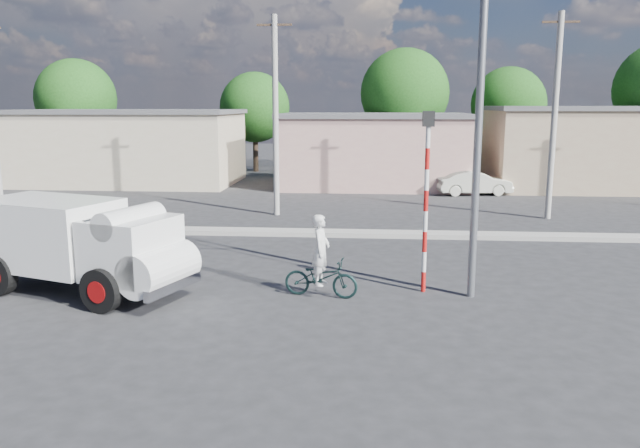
# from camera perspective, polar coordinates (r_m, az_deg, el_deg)

# --- Properties ---
(ground_plane) EXTENTS (120.00, 120.00, 0.00)m
(ground_plane) POSITION_cam_1_polar(r_m,az_deg,el_deg) (14.20, -3.19, -7.64)
(ground_plane) COLOR #28282B
(ground_plane) RESTS_ON ground
(median) EXTENTS (40.00, 0.80, 0.16)m
(median) POSITION_cam_1_polar(r_m,az_deg,el_deg) (21.88, -0.35, -0.81)
(median) COLOR #99968E
(median) RESTS_ON ground
(truck) EXTENTS (5.76, 3.61, 2.24)m
(truck) POSITION_cam_1_polar(r_m,az_deg,el_deg) (15.97, -20.91, -1.65)
(truck) COLOR black
(truck) RESTS_ON ground
(bicycle) EXTENTS (1.87, 0.94, 0.94)m
(bicycle) POSITION_cam_1_polar(r_m,az_deg,el_deg) (14.83, 0.08, -4.92)
(bicycle) COLOR black
(bicycle) RESTS_ON ground
(cyclist) EXTENTS (0.51, 0.68, 1.68)m
(cyclist) POSITION_cam_1_polar(r_m,az_deg,el_deg) (14.74, 0.08, -3.52)
(cyclist) COLOR white
(cyclist) RESTS_ON ground
(car_cream) EXTENTS (3.91, 1.88, 1.23)m
(car_cream) POSITION_cam_1_polar(r_m,az_deg,el_deg) (32.62, 13.89, 3.69)
(car_cream) COLOR beige
(car_cream) RESTS_ON ground
(traffic_pole) EXTENTS (0.28, 0.18, 4.36)m
(traffic_pole) POSITION_cam_1_polar(r_m,az_deg,el_deg) (15.02, 9.70, 3.41)
(traffic_pole) COLOR red
(traffic_pole) RESTS_ON ground
(streetlight) EXTENTS (2.34, 0.22, 9.00)m
(streetlight) POSITION_cam_1_polar(r_m,az_deg,el_deg) (14.73, 13.83, 12.34)
(streetlight) COLOR slate
(streetlight) RESTS_ON ground
(building_row) EXTENTS (37.80, 7.30, 4.44)m
(building_row) POSITION_cam_1_polar(r_m,az_deg,el_deg) (35.43, 3.42, 6.99)
(building_row) COLOR beige
(building_row) RESTS_ON ground
(tree_row) EXTENTS (51.24, 7.43, 8.42)m
(tree_row) POSITION_cam_1_polar(r_m,az_deg,el_deg) (42.25, 12.48, 11.21)
(tree_row) COLOR #38281E
(tree_row) RESTS_ON ground
(utility_poles) EXTENTS (35.40, 0.24, 8.00)m
(utility_poles) POSITION_cam_1_polar(r_m,az_deg,el_deg) (25.39, 7.88, 9.77)
(utility_poles) COLOR #99968E
(utility_poles) RESTS_ON ground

